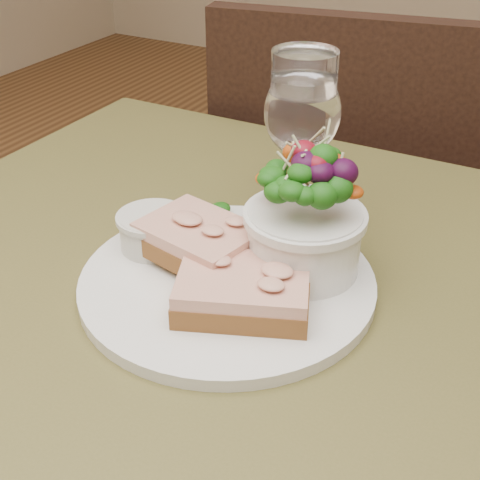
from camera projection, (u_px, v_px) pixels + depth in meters
The scene contains 9 objects.
cafe_table at pixel (216, 387), 0.65m from camera, with size 0.80×0.80×0.75m.
chair_far at pixel (343, 302), 1.36m from camera, with size 0.49×0.49×0.90m.
dinner_plate at pixel (227, 282), 0.62m from camera, with size 0.27×0.27×0.01m, color white.
sandwich_front at pixel (243, 290), 0.57m from camera, with size 0.14×0.12×0.03m.
sandwich_back at pixel (199, 240), 0.63m from camera, with size 0.12×0.10×0.03m.
ramekin at pixel (153, 229), 0.65m from camera, with size 0.07×0.07×0.04m.
salad_bowl at pixel (305, 213), 0.60m from camera, with size 0.10×0.10×0.13m.
garnish at pixel (218, 216), 0.70m from camera, with size 0.05×0.04×0.02m.
wine_glass at pixel (302, 117), 0.66m from camera, with size 0.08×0.08×0.18m.
Camera 1 is at (0.25, -0.41, 1.12)m, focal length 50.00 mm.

